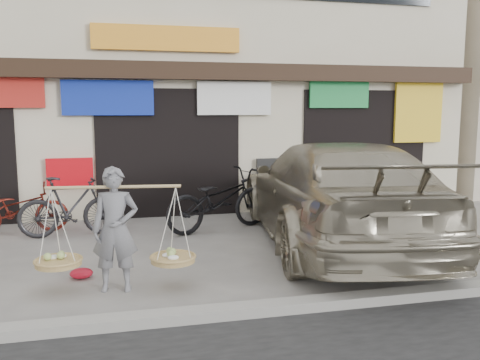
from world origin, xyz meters
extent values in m
plane|color=gray|center=(0.00, 0.00, 0.00)|extent=(70.00, 70.00, 0.00)
cube|color=gray|center=(0.00, -2.00, 0.06)|extent=(70.00, 0.25, 0.12)
cube|color=beige|center=(0.00, 6.50, 3.50)|extent=(14.00, 6.00, 7.00)
cube|color=black|center=(0.00, 3.35, 3.05)|extent=(14.00, 0.35, 0.35)
cube|color=black|center=(0.00, 3.75, 1.35)|extent=(3.00, 0.60, 2.70)
cube|color=black|center=(4.50, 3.75, 1.35)|extent=(3.00, 0.60, 2.70)
cube|color=red|center=(-3.20, 3.42, 2.60)|extent=(1.60, 0.08, 0.60)
cube|color=#142DAA|center=(-1.20, 3.42, 2.50)|extent=(1.80, 0.08, 0.70)
cube|color=white|center=(1.40, 3.42, 2.50)|extent=(1.60, 0.08, 0.70)
cube|color=#1E8C42|center=(3.80, 3.42, 2.60)|extent=(1.40, 0.08, 0.60)
cube|color=yellow|center=(5.80, 3.42, 2.20)|extent=(1.20, 0.08, 1.40)
cube|color=red|center=(-2.00, 3.42, 1.00)|extent=(0.90, 0.08, 0.60)
cube|color=black|center=(2.40, 3.42, 0.90)|extent=(1.00, 0.08, 0.60)
cube|color=#FCA129|center=(0.00, 3.42, 3.70)|extent=(3.00, 0.08, 0.50)
imported|color=slate|center=(-1.10, -0.84, 0.79)|extent=(0.62, 0.45, 1.57)
cylinder|color=tan|center=(-1.10, -0.84, 1.32)|extent=(1.64, 0.25, 0.04)
cylinder|color=tan|center=(-1.80, -0.75, 0.38)|extent=(0.56, 0.56, 0.07)
ellipsoid|color=#A5BF66|center=(-1.80, -0.75, 0.44)|extent=(0.39, 0.39, 0.10)
cylinder|color=tan|center=(-0.39, -0.94, 0.38)|extent=(0.56, 0.56, 0.07)
ellipsoid|color=#A5BF66|center=(-0.39, -0.94, 0.44)|extent=(0.39, 0.39, 0.10)
imported|color=#5F1810|center=(-2.86, 2.59, 0.46)|extent=(1.82, 0.84, 0.92)
imported|color=black|center=(-1.90, 2.15, 0.55)|extent=(1.84, 0.61, 1.09)
imported|color=black|center=(0.78, 2.00, 0.58)|extent=(2.35, 1.51, 1.17)
imported|color=#A59C85|center=(2.49, 0.64, 0.87)|extent=(3.21, 6.30, 1.75)
cube|color=black|center=(2.86, 3.47, 0.55)|extent=(1.70, 0.32, 0.45)
cube|color=silver|center=(2.87, 3.55, 0.45)|extent=(0.45, 0.08, 0.12)
ellipsoid|color=red|center=(-1.57, -0.28, 0.07)|extent=(0.31, 0.25, 0.14)
camera|label=1|loc=(-1.01, -7.23, 2.29)|focal=38.00mm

